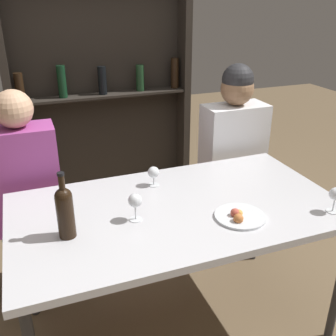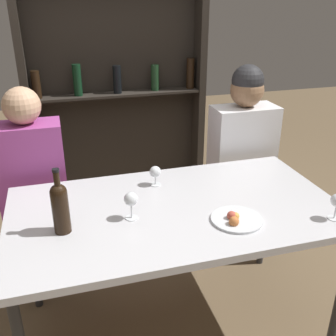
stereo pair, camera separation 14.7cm
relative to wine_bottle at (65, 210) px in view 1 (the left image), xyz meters
name	(u,v)px [view 1 (the left image)]	position (x,y,z in m)	size (l,w,h in m)	color
ground_plane	(176,325)	(0.54, 0.07, -0.90)	(10.00, 10.00, 0.00)	brown
dining_table	(178,216)	(0.54, 0.07, -0.19)	(1.60, 0.88, 0.77)	silver
wine_rack_wall	(101,78)	(0.54, 1.76, 0.18)	(1.51, 0.21, 2.14)	#28231E
wine_bottle	(65,210)	(0.00, 0.00, 0.00)	(0.07, 0.07, 0.30)	black
wine_glass_0	(336,195)	(1.21, -0.24, -0.04)	(0.06, 0.06, 0.13)	silver
wine_glass_1	(135,201)	(0.31, 0.02, -0.03)	(0.06, 0.06, 0.13)	silver
wine_glass_2	(154,173)	(0.50, 0.33, -0.06)	(0.06, 0.06, 0.11)	silver
food_plate_0	(239,216)	(0.76, -0.13, -0.12)	(0.24, 0.24, 0.05)	silver
seated_person_left	(29,202)	(-0.15, 0.70, -0.30)	(0.38, 0.22, 1.27)	#26262B
seated_person_right	(232,163)	(1.20, 0.70, -0.25)	(0.42, 0.22, 1.32)	#26262B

